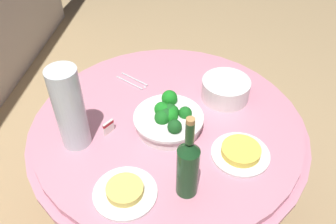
{
  "coord_description": "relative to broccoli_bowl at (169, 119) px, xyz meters",
  "views": [
    {
      "loc": [
        -1.06,
        -0.13,
        1.76
      ],
      "look_at": [
        0.0,
        0.0,
        0.79
      ],
      "focal_mm": 38.17,
      "sensor_mm": 36.0,
      "label": 1
    }
  ],
  "objects": [
    {
      "name": "broccoli_bowl",
      "position": [
        0.0,
        0.0,
        0.0
      ],
      "size": [
        0.28,
        0.28,
        0.11
      ],
      "color": "white",
      "rests_on": "buffet_table"
    },
    {
      "name": "buffet_table",
      "position": [
        0.04,
        0.01,
        -0.41
      ],
      "size": [
        1.16,
        1.16,
        0.74
      ],
      "color": "maroon",
      "rests_on": "ground_plane"
    },
    {
      "name": "wine_bottle",
      "position": [
        -0.3,
        -0.1,
        0.08
      ],
      "size": [
        0.07,
        0.07,
        0.34
      ],
      "color": "#19431F",
      "rests_on": "buffet_table"
    },
    {
      "name": "food_plate_fried_egg",
      "position": [
        -0.12,
        -0.29,
        -0.03
      ],
      "size": [
        0.22,
        0.22,
        0.04
      ],
      "color": "white",
      "rests_on": "buffet_table"
    },
    {
      "name": "plate_stack",
      "position": [
        0.22,
        -0.23,
        -0.0
      ],
      "size": [
        0.21,
        0.21,
        0.09
      ],
      "color": "white",
      "rests_on": "buffet_table"
    },
    {
      "name": "label_placard_front",
      "position": [
        -0.06,
        0.23,
        -0.02
      ],
      "size": [
        0.05,
        0.03,
        0.05
      ],
      "color": "white",
      "rests_on": "buffet_table"
    },
    {
      "name": "serving_tongs",
      "position": [
        0.28,
        0.2,
        -0.04
      ],
      "size": [
        0.12,
        0.16,
        0.01
      ],
      "color": "silver",
      "rests_on": "buffet_table"
    },
    {
      "name": "decorative_fruit_vase",
      "position": [
        -0.12,
        0.34,
        0.11
      ],
      "size": [
        0.11,
        0.11,
        0.34
      ],
      "color": "silver",
      "rests_on": "buffet_table"
    },
    {
      "name": "food_plate_noodles",
      "position": [
        -0.34,
        0.11,
        -0.03
      ],
      "size": [
        0.22,
        0.22,
        0.04
      ],
      "color": "white",
      "rests_on": "buffet_table"
    },
    {
      "name": "ground_plane",
      "position": [
        0.04,
        0.01,
        -0.79
      ],
      "size": [
        6.0,
        6.0,
        0.0
      ],
      "primitive_type": "plane",
      "color": "tan"
    }
  ]
}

